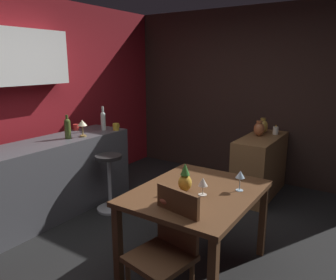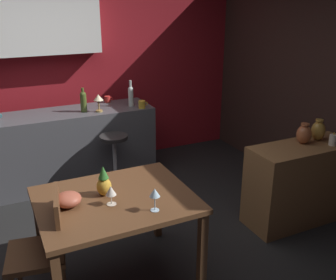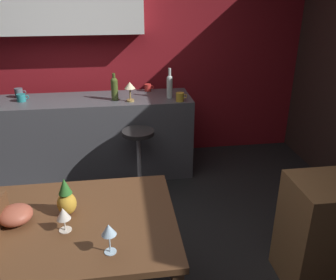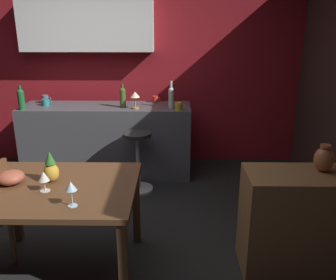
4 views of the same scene
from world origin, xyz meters
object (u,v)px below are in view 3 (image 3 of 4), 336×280
Objects in this scene: wine_glass_right at (63,214)px; cup_mustard at (180,97)px; pineapple_centerpiece at (66,199)px; bar_stool at (139,161)px; cup_red at (148,88)px; wine_bottle_clear at (170,85)px; wine_bottle_olive at (114,88)px; wine_glass_left at (109,231)px; cup_slate at (19,93)px; cup_teal at (21,98)px; counter_lamp at (130,87)px; dining_table at (78,233)px; fruit_bowl at (16,215)px.

wine_glass_right is 2.06m from cup_mustard.
pineapple_centerpiece reaches higher than wine_glass_right.
bar_stool is 0.94m from cup_red.
wine_bottle_clear reaches higher than wine_bottle_olive.
wine_glass_left is 1.45× the size of cup_slate.
wine_bottle_clear reaches higher than cup_teal.
wine_bottle_olive is (0.04, 2.19, 0.16)m from wine_glass_left.
cup_red is 0.54m from cup_mustard.
cup_slate reaches higher than cup_red.
cup_slate is 0.96× the size of cup_teal.
pineapple_centerpiece is 1.16× the size of counter_lamp.
dining_table is 6.06× the size of fruit_bowl.
pineapple_centerpiece is at bearing -70.20° from cup_slate.
cup_slate is 1.24m from counter_lamp.
wine_glass_right is 0.72× the size of counter_lamp.
cup_red is at bearing 72.10° from pineapple_centerpiece.
wine_glass_left is 0.33m from wine_glass_right.
dining_table is 6.73× the size of wine_glass_left.
fruit_bowl is at bearing -77.90° from cup_slate.
dining_table is 9.79× the size of cup_slate.
bar_stool is 1.41m from cup_teal.
wine_bottle_olive is at bearing 82.70° from dining_table.
cup_mustard is (1.71, -0.38, -0.00)m from cup_slate.
cup_red is at bearing 80.38° from wine_glass_left.
bar_stool is at bearing -81.98° from counter_lamp.
wine_bottle_clear is 1.55× the size of counter_lamp.
cup_teal is at bearing 110.43° from dining_table.
wine_bottle_clear reaches higher than dining_table.
pineapple_centerpiece is at bearing -110.51° from bar_stool.
cup_mustard is at bearing -58.13° from wine_bottle_clear.
wine_glass_left is 0.54× the size of wine_bottle_clear.
wine_bottle_olive is (-0.59, 0.01, -0.01)m from wine_bottle_clear.
bar_stool is at bearing -64.63° from wine_bottle_olive.
wine_glass_right is (-0.51, -1.53, 0.47)m from bar_stool.
wine_bottle_clear reaches higher than fruit_bowl.
fruit_bowl is at bearing 148.61° from wine_glass_left.
cup_slate is (-0.74, 2.20, 0.10)m from wine_glass_right.
cup_red is at bearing 9.06° from cup_teal.
counter_lamp is (0.45, 1.89, 0.20)m from wine_glass_right.
pineapple_centerpiece is 0.29m from fruit_bowl.
pineapple_centerpiece is at bearing 9.63° from fruit_bowl.
wine_glass_left reaches higher than dining_table.
wine_bottle_clear reaches higher than wine_glass_right.
wine_bottle_olive is at bearing -4.59° from cup_teal.
wine_glass_right is at bearing -21.79° from fruit_bowl.
pineapple_centerpiece reaches higher than fruit_bowl.
wine_bottle_clear reaches higher than bar_stool.
cup_teal is at bearing 171.97° from counter_lamp.
wine_bottle_clear is 1.13× the size of wine_bottle_olive.
dining_table is 0.22m from pineapple_centerpiece.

